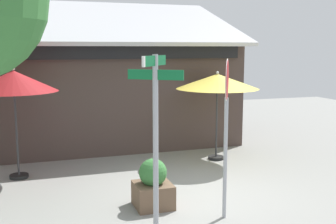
# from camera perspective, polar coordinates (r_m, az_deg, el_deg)

# --- Properties ---
(ground_plane) EXTENTS (28.00, 28.00, 0.10)m
(ground_plane) POSITION_cam_1_polar(r_m,az_deg,el_deg) (8.99, 3.87, -11.52)
(ground_plane) COLOR gray
(cafe_building) EXTENTS (8.12, 4.71, 4.76)m
(cafe_building) POSITION_cam_1_polar(r_m,az_deg,el_deg) (13.75, -8.00, 3.35)
(cafe_building) COLOR #473833
(cafe_building) RESTS_ON ground
(street_sign_post) EXTENTS (0.77, 0.82, 2.98)m
(street_sign_post) POSITION_cam_1_polar(r_m,az_deg,el_deg) (6.58, -1.76, -1.91)
(street_sign_post) COLOR #A8AAB2
(street_sign_post) RESTS_ON ground
(stop_sign) EXTENTS (0.37, 0.65, 2.90)m
(stop_sign) POSITION_cam_1_polar(r_m,az_deg,el_deg) (7.32, 8.11, 0.33)
(stop_sign) COLOR #A8AAB2
(stop_sign) RESTS_ON ground
(patio_umbrella_crimson_left) EXTENTS (2.02, 2.02, 2.64)m
(patio_umbrella_crimson_left) POSITION_cam_1_polar(r_m,az_deg,el_deg) (10.16, -20.65, 3.93)
(patio_umbrella_crimson_left) COLOR black
(patio_umbrella_crimson_left) RESTS_ON ground
(patio_umbrella_mustard_center) EXTENTS (2.26, 2.26, 2.45)m
(patio_umbrella_mustard_center) POSITION_cam_1_polar(r_m,az_deg,el_deg) (11.28, 6.87, 4.16)
(patio_umbrella_mustard_center) COLOR black
(patio_umbrella_mustard_center) RESTS_ON ground
(sidewalk_planter) EXTENTS (0.72, 0.72, 0.96)m
(sidewalk_planter) POSITION_cam_1_polar(r_m,az_deg,el_deg) (8.13, -2.10, -10.23)
(sidewalk_planter) COLOR brown
(sidewalk_planter) RESTS_ON ground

